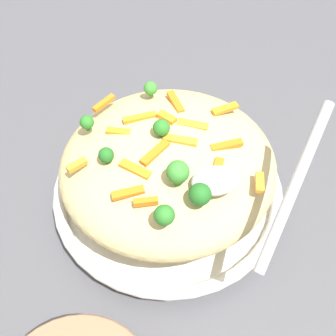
% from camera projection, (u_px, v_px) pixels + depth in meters
% --- Properties ---
extents(ground_plane, '(2.40, 2.40, 0.00)m').
position_uv_depth(ground_plane, '(168.00, 200.00, 0.64)').
color(ground_plane, '#4C4C51').
extents(serving_bowl, '(0.32, 0.32, 0.04)m').
position_uv_depth(serving_bowl, '(168.00, 192.00, 0.63)').
color(serving_bowl, white).
rests_on(serving_bowl, ground_plane).
extents(pasta_mound, '(0.28, 0.27, 0.10)m').
position_uv_depth(pasta_mound, '(168.00, 166.00, 0.58)').
color(pasta_mound, '#D1BA7A').
rests_on(pasta_mound, serving_bowl).
extents(carrot_piece_0, '(0.04, 0.02, 0.01)m').
position_uv_depth(carrot_piece_0, '(225.00, 109.00, 0.58)').
color(carrot_piece_0, orange).
rests_on(carrot_piece_0, pasta_mound).
extents(carrot_piece_1, '(0.04, 0.01, 0.01)m').
position_uv_depth(carrot_piece_1, '(140.00, 118.00, 0.57)').
color(carrot_piece_1, orange).
rests_on(carrot_piece_1, pasta_mound).
extents(carrot_piece_2, '(0.03, 0.04, 0.01)m').
position_uv_depth(carrot_piece_2, '(216.00, 172.00, 0.52)').
color(carrot_piece_2, orange).
rests_on(carrot_piece_2, pasta_mound).
extents(carrot_piece_3, '(0.04, 0.01, 0.01)m').
position_uv_depth(carrot_piece_3, '(227.00, 145.00, 0.54)').
color(carrot_piece_3, orange).
rests_on(carrot_piece_3, pasta_mound).
extents(carrot_piece_4, '(0.04, 0.04, 0.01)m').
position_uv_depth(carrot_piece_4, '(155.00, 152.00, 0.53)').
color(carrot_piece_4, orange).
rests_on(carrot_piece_4, pasta_mound).
extents(carrot_piece_5, '(0.04, 0.03, 0.01)m').
position_uv_depth(carrot_piece_5, '(181.00, 143.00, 0.54)').
color(carrot_piece_5, orange).
rests_on(carrot_piece_5, pasta_mound).
extents(carrot_piece_6, '(0.03, 0.02, 0.01)m').
position_uv_depth(carrot_piece_6, '(77.00, 165.00, 0.52)').
color(carrot_piece_6, orange).
rests_on(carrot_piece_6, pasta_mound).
extents(carrot_piece_7, '(0.02, 0.04, 0.01)m').
position_uv_depth(carrot_piece_7, '(176.00, 102.00, 0.59)').
color(carrot_piece_7, orange).
rests_on(carrot_piece_7, pasta_mound).
extents(carrot_piece_8, '(0.04, 0.03, 0.01)m').
position_uv_depth(carrot_piece_8, '(135.00, 169.00, 0.52)').
color(carrot_piece_8, orange).
rests_on(carrot_piece_8, pasta_mound).
extents(carrot_piece_9, '(0.02, 0.03, 0.01)m').
position_uv_depth(carrot_piece_9, '(167.00, 118.00, 0.56)').
color(carrot_piece_9, orange).
rests_on(carrot_piece_9, pasta_mound).
extents(carrot_piece_10, '(0.03, 0.03, 0.01)m').
position_uv_depth(carrot_piece_10, '(104.00, 103.00, 0.59)').
color(carrot_piece_10, orange).
rests_on(carrot_piece_10, pasta_mound).
extents(carrot_piece_11, '(0.04, 0.03, 0.01)m').
position_uv_depth(carrot_piece_11, '(193.00, 125.00, 0.56)').
color(carrot_piece_11, orange).
rests_on(carrot_piece_11, pasta_mound).
extents(carrot_piece_12, '(0.02, 0.03, 0.01)m').
position_uv_depth(carrot_piece_12, '(260.00, 182.00, 0.51)').
color(carrot_piece_12, orange).
rests_on(carrot_piece_12, pasta_mound).
extents(carrot_piece_13, '(0.04, 0.01, 0.01)m').
position_uv_depth(carrot_piece_13, '(128.00, 193.00, 0.50)').
color(carrot_piece_13, orange).
rests_on(carrot_piece_13, pasta_mound).
extents(carrot_piece_14, '(0.03, 0.01, 0.01)m').
position_uv_depth(carrot_piece_14, '(146.00, 202.00, 0.49)').
color(carrot_piece_14, orange).
rests_on(carrot_piece_14, pasta_mound).
extents(carrot_piece_15, '(0.03, 0.02, 0.01)m').
position_uv_depth(carrot_piece_15, '(118.00, 132.00, 0.56)').
color(carrot_piece_15, orange).
rests_on(carrot_piece_15, pasta_mound).
extents(broccoli_floret_0, '(0.02, 0.02, 0.03)m').
position_uv_depth(broccoli_floret_0, '(164.00, 215.00, 0.47)').
color(broccoli_floret_0, '#296820').
rests_on(broccoli_floret_0, pasta_mound).
extents(broccoli_floret_1, '(0.02, 0.02, 0.03)m').
position_uv_depth(broccoli_floret_1, '(161.00, 128.00, 0.54)').
color(broccoli_floret_1, '#296820').
rests_on(broccoli_floret_1, pasta_mound).
extents(broccoli_floret_2, '(0.02, 0.02, 0.02)m').
position_uv_depth(broccoli_floret_2, '(87.00, 122.00, 0.55)').
color(broccoli_floret_2, '#296820').
rests_on(broccoli_floret_2, pasta_mound).
extents(broccoli_floret_3, '(0.03, 0.03, 0.03)m').
position_uv_depth(broccoli_floret_3, '(200.00, 195.00, 0.48)').
color(broccoli_floret_3, '#205B1C').
rests_on(broccoli_floret_3, pasta_mound).
extents(broccoli_floret_4, '(0.02, 0.02, 0.02)m').
position_uv_depth(broccoli_floret_4, '(106.00, 155.00, 0.52)').
color(broccoli_floret_4, '#205B1C').
rests_on(broccoli_floret_4, pasta_mound).
extents(broccoli_floret_5, '(0.03, 0.03, 0.03)m').
position_uv_depth(broccoli_floret_5, '(182.00, 172.00, 0.49)').
color(broccoli_floret_5, '#377928').
rests_on(broccoli_floret_5, pasta_mound).
extents(broccoli_floret_6, '(0.02, 0.02, 0.02)m').
position_uv_depth(broccoli_floret_6, '(151.00, 88.00, 0.59)').
color(broccoli_floret_6, '#377928').
rests_on(broccoli_floret_6, pasta_mound).
extents(serving_spoon, '(0.15, 0.14, 0.10)m').
position_uv_depth(serving_spoon, '(245.00, 183.00, 0.48)').
color(serving_spoon, '#B7B7BC').
rests_on(serving_spoon, pasta_mound).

